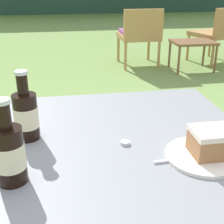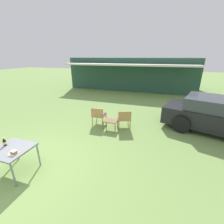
# 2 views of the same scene
# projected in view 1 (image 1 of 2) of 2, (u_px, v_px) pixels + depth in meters

# --- Properties ---
(wicker_chair_cushioned) EXTENTS (0.52, 0.54, 0.77)m
(wicker_chair_cushioned) POSITION_uv_depth(u_px,v_px,m) (139.00, 33.00, 4.16)
(wicker_chair_cushioned) COLOR #B2844C
(wicker_chair_cushioned) RESTS_ON ground_plane
(wicker_chair_plain) EXTENTS (0.67, 0.68, 0.77)m
(wicker_chair_plain) POSITION_uv_depth(u_px,v_px,m) (218.00, 31.00, 4.30)
(wicker_chair_plain) COLOR #B2844C
(wicker_chair_plain) RESTS_ON ground_plane
(garden_side_table) EXTENTS (0.54, 0.40, 0.38)m
(garden_side_table) POSITION_uv_depth(u_px,v_px,m) (193.00, 45.00, 4.01)
(garden_side_table) COLOR brown
(garden_side_table) RESTS_ON ground_plane
(patio_table) EXTENTS (0.85, 0.82, 0.69)m
(patio_table) POSITION_uv_depth(u_px,v_px,m) (117.00, 158.00, 0.98)
(patio_table) COLOR gray
(patio_table) RESTS_ON ground_plane
(cake_on_plate) EXTENTS (0.21, 0.21, 0.08)m
(cake_on_plate) POSITION_uv_depth(u_px,v_px,m) (210.00, 146.00, 0.85)
(cake_on_plate) COLOR white
(cake_on_plate) RESTS_ON patio_table
(cola_bottle_near) EXTENTS (0.07, 0.07, 0.21)m
(cola_bottle_near) POSITION_uv_depth(u_px,v_px,m) (26.00, 115.00, 0.94)
(cola_bottle_near) COLOR black
(cola_bottle_near) RESTS_ON patio_table
(cola_bottle_far) EXTENTS (0.07, 0.07, 0.21)m
(cola_bottle_far) POSITION_uv_depth(u_px,v_px,m) (9.00, 153.00, 0.73)
(cola_bottle_far) COLOR black
(cola_bottle_far) RESTS_ON patio_table
(fork) EXTENTS (0.16, 0.02, 0.01)m
(fork) POSITION_uv_depth(u_px,v_px,m) (182.00, 159.00, 0.85)
(fork) COLOR silver
(fork) RESTS_ON patio_table
(loose_bottle_cap) EXTENTS (0.03, 0.03, 0.01)m
(loose_bottle_cap) POSITION_uv_depth(u_px,v_px,m) (125.00, 143.00, 0.93)
(loose_bottle_cap) COLOR silver
(loose_bottle_cap) RESTS_ON patio_table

